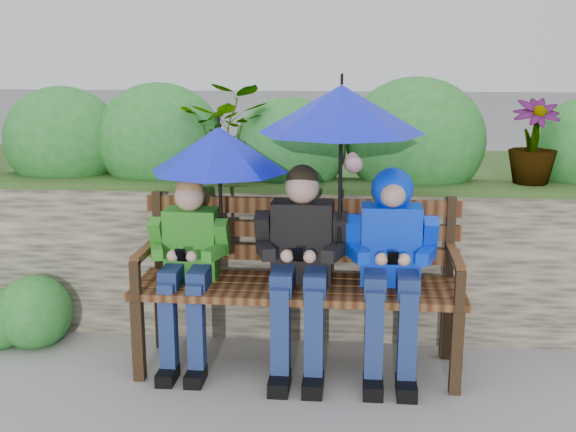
# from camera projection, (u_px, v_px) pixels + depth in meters

# --- Properties ---
(ground) EXTENTS (60.00, 60.00, 0.00)m
(ground) POSITION_uv_depth(u_px,v_px,m) (286.00, 376.00, 4.27)
(ground) COLOR gray
(ground) RESTS_ON ground
(garden_backdrop) EXTENTS (8.00, 2.85, 1.84)m
(garden_backdrop) POSITION_uv_depth(u_px,v_px,m) (286.00, 213.00, 5.70)
(garden_backdrop) COLOR #424037
(garden_backdrop) RESTS_ON ground
(park_bench) EXTENTS (1.94, 0.57, 1.02)m
(park_bench) POSITION_uv_depth(u_px,v_px,m) (299.00, 272.00, 4.33)
(park_bench) COLOR black
(park_bench) RESTS_ON ground
(boy_left) EXTENTS (0.47, 0.55, 1.15)m
(boy_left) POSITION_uv_depth(u_px,v_px,m) (188.00, 261.00, 4.29)
(boy_left) COLOR #2C7D1E
(boy_left) RESTS_ON ground
(boy_middle) EXTENTS (0.54, 0.62, 1.23)m
(boy_middle) POSITION_uv_depth(u_px,v_px,m) (301.00, 258.00, 4.21)
(boy_middle) COLOR black
(boy_middle) RESTS_ON ground
(boy_right) EXTENTS (0.52, 0.64, 1.22)m
(boy_right) POSITION_uv_depth(u_px,v_px,m) (391.00, 254.00, 4.16)
(boy_right) COLOR #042BD8
(boy_right) RESTS_ON ground
(umbrella_left) EXTENTS (0.81, 0.81, 0.77)m
(umbrella_left) POSITION_uv_depth(u_px,v_px,m) (219.00, 149.00, 4.17)
(umbrella_left) COLOR #0D18D9
(umbrella_left) RESTS_ON ground
(umbrella_right) EXTENTS (0.93, 0.93, 0.99)m
(umbrella_right) POSITION_uv_depth(u_px,v_px,m) (341.00, 109.00, 3.97)
(umbrella_right) COLOR #0D18D9
(umbrella_right) RESTS_ON ground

